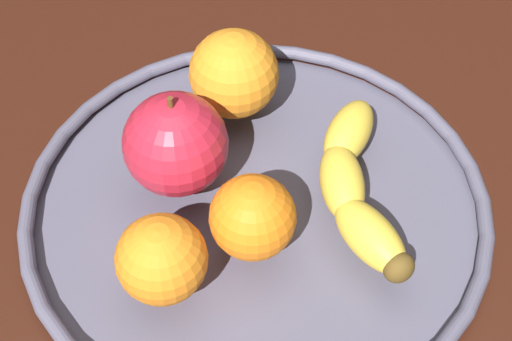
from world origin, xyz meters
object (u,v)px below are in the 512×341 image
(banana, at_px, (355,185))
(orange_back_left, at_px, (253,217))
(orange_front_right, at_px, (234,74))
(fruit_bowl, at_px, (256,202))
(apple, at_px, (176,144))
(orange_front_left, at_px, (162,259))

(banana, relative_size, orange_back_left, 2.82)
(orange_back_left, distance_m, orange_front_right, 0.14)
(banana, bearing_deg, orange_front_right, -141.36)
(fruit_bowl, bearing_deg, orange_front_right, 168.68)
(banana, bearing_deg, apple, -102.50)
(banana, relative_size, orange_front_right, 2.36)
(orange_front_left, distance_m, orange_front_right, 0.19)
(orange_front_left, bearing_deg, fruit_bowl, 119.57)
(orange_front_left, bearing_deg, banana, 97.07)
(apple, xyz_separation_m, orange_back_left, (0.08, 0.03, -0.01))
(fruit_bowl, bearing_deg, orange_back_left, -24.91)
(apple, relative_size, orange_back_left, 1.41)
(orange_front_left, xyz_separation_m, orange_front_right, (-0.15, 0.11, 0.01))
(fruit_bowl, xyz_separation_m, apple, (-0.04, -0.05, 0.05))
(orange_back_left, bearing_deg, orange_front_left, -81.86)
(orange_front_left, bearing_deg, apple, 156.15)
(fruit_bowl, bearing_deg, orange_front_left, -60.43)
(fruit_bowl, relative_size, apple, 4.15)
(banana, bearing_deg, fruit_bowl, -96.52)
(apple, bearing_deg, orange_back_left, 21.47)
(fruit_bowl, distance_m, banana, 0.08)
(orange_back_left, bearing_deg, banana, 96.21)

